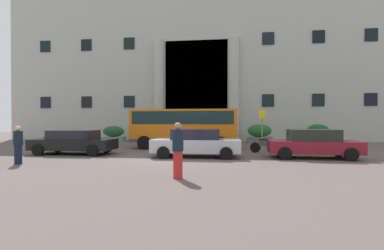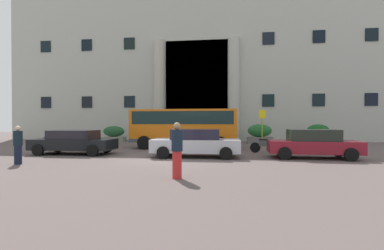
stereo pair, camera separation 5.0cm
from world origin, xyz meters
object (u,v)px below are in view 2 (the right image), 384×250
(orange_minibus, at_px, (185,125))
(scooter_by_planter, at_px, (266,145))
(motorcycle_near_kerb, at_px, (92,144))
(bus_stop_sign, at_px, (262,124))
(pedestrian_woman_dark_dress, at_px, (18,145))
(parked_hatchback_near, at_px, (313,144))
(hedge_planter_east, at_px, (260,134))
(hedge_planter_entrance_left, at_px, (318,134))
(parked_coupe_end, at_px, (74,142))
(parked_sedan_far, at_px, (196,143))
(pedestrian_man_red_shirt, at_px, (177,150))
(hedge_planter_entrance_right, at_px, (114,134))
(motorcycle_far_end, at_px, (49,143))

(orange_minibus, xyz_separation_m, scooter_by_planter, (5.14, -2.29, -1.14))
(motorcycle_near_kerb, height_order, scooter_by_planter, same)
(bus_stop_sign, height_order, pedestrian_woman_dark_dress, bus_stop_sign)
(parked_hatchback_near, bearing_deg, scooter_by_planter, 136.03)
(scooter_by_planter, xyz_separation_m, pedestrian_woman_dark_dress, (-11.16, -5.74, 0.37))
(hedge_planter_east, relative_size, motorcycle_near_kerb, 1.05)
(hedge_planter_entrance_left, bearing_deg, motorcycle_near_kerb, -154.70)
(parked_coupe_end, distance_m, motorcycle_near_kerb, 1.88)
(hedge_planter_east, xyz_separation_m, motorcycle_near_kerb, (-11.06, -7.38, -0.32))
(bus_stop_sign, bearing_deg, parked_sedan_far, -123.09)
(parked_sedan_far, height_order, motorcycle_near_kerb, parked_sedan_far)
(scooter_by_planter, xyz_separation_m, pedestrian_man_red_shirt, (-3.83, -7.88, 0.46))
(pedestrian_woman_dark_dress, bearing_deg, motorcycle_near_kerb, -32.04)
(bus_stop_sign, height_order, pedestrian_man_red_shirt, bus_stop_sign)
(orange_minibus, bearing_deg, parked_hatchback_near, -29.75)
(parked_sedan_far, relative_size, scooter_by_planter, 2.38)
(hedge_planter_entrance_right, distance_m, parked_hatchback_near, 17.47)
(hedge_planter_east, height_order, parked_coupe_end, hedge_planter_east)
(scooter_by_planter, bearing_deg, orange_minibus, 172.47)
(orange_minibus, height_order, scooter_by_planter, orange_minibus)
(orange_minibus, xyz_separation_m, motorcycle_near_kerb, (-5.50, -2.38, -1.13))
(bus_stop_sign, relative_size, motorcycle_near_kerb, 1.35)
(motorcycle_near_kerb, bearing_deg, orange_minibus, 27.94)
(hedge_planter_entrance_right, height_order, motorcycle_near_kerb, hedge_planter_entrance_right)
(orange_minibus, xyz_separation_m, motorcycle_far_end, (-8.46, -2.32, -1.13))
(parked_sedan_far, distance_m, scooter_by_planter, 4.51)
(orange_minibus, bearing_deg, parked_coupe_end, -141.33)
(pedestrian_man_red_shirt, bearing_deg, motorcycle_far_end, 148.53)
(hedge_planter_entrance_right, relative_size, scooter_by_planter, 1.08)
(hedge_planter_east, distance_m, motorcycle_far_end, 15.81)
(orange_minibus, height_order, motorcycle_near_kerb, orange_minibus)
(scooter_by_planter, distance_m, motorcycle_far_end, 13.59)
(parked_sedan_far, distance_m, motorcycle_far_end, 10.00)
(hedge_planter_entrance_left, xyz_separation_m, parked_coupe_end, (-15.90, -9.30, -0.08))
(orange_minibus, distance_m, bus_stop_sign, 5.61)
(motorcycle_far_end, bearing_deg, parked_coupe_end, -27.95)
(parked_hatchback_near, xyz_separation_m, pedestrian_woman_dark_dress, (-13.15, -3.64, 0.10))
(hedge_planter_entrance_right, bearing_deg, hedge_planter_east, -1.65)
(scooter_by_planter, relative_size, pedestrian_man_red_shirt, 1.06)
(parked_sedan_far, bearing_deg, hedge_planter_entrance_right, 128.96)
(parked_sedan_far, xyz_separation_m, motorcycle_far_end, (-9.73, 2.29, -0.28))
(orange_minibus, xyz_separation_m, bus_stop_sign, (5.36, 1.66, 0.06))
(bus_stop_sign, height_order, parked_sedan_far, bus_stop_sign)
(bus_stop_sign, xyz_separation_m, pedestrian_man_red_shirt, (-4.05, -11.83, -0.74))
(bus_stop_sign, distance_m, parked_hatchback_near, 6.36)
(pedestrian_man_red_shirt, bearing_deg, bus_stop_sign, 78.44)
(parked_sedan_far, distance_m, parked_coupe_end, 6.94)
(parked_coupe_end, bearing_deg, motorcycle_far_end, 144.86)
(hedge_planter_entrance_left, relative_size, scooter_by_planter, 0.98)
(orange_minibus, bearing_deg, pedestrian_woman_dark_dress, -125.04)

